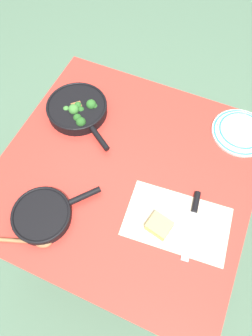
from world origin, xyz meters
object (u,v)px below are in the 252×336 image
at_px(skillet_broccoli, 78,109).
at_px(cheese_block, 159,226).
at_px(dinner_plate_stack, 241,131).
at_px(skillet_eggs, 43,215).
at_px(wooden_spoon, 12,240).
at_px(grater_knife, 193,215).

bearing_deg(skillet_broccoli, cheese_block, -0.75).
bearing_deg(dinner_plate_stack, skillet_eggs, 49.01).
bearing_deg(dinner_plate_stack, cheese_block, 71.92).
height_order(wooden_spoon, cheese_block, cheese_block).
relative_size(skillet_broccoli, grater_knife, 1.33).
height_order(skillet_broccoli, grater_knife, skillet_broccoli).
relative_size(skillet_broccoli, skillet_eggs, 1.20).
xyz_separation_m(skillet_eggs, grater_knife, (-0.52, -0.24, -0.02)).
xyz_separation_m(skillet_broccoli, dinner_plate_stack, (-0.71, -0.19, -0.02)).
bearing_deg(skillet_eggs, wooden_spoon, -164.92).
distance_m(skillet_broccoli, grater_knife, 0.69).
distance_m(skillet_broccoli, skillet_eggs, 0.51).
bearing_deg(skillet_eggs, cheese_block, -31.90).
bearing_deg(skillet_broccoli, grater_knife, 10.86).
bearing_deg(skillet_eggs, grater_knife, -25.95).
xyz_separation_m(cheese_block, dinner_plate_stack, (-0.18, -0.55, -0.01)).
xyz_separation_m(skillet_eggs, dinner_plate_stack, (-0.60, -0.69, -0.01)).
bearing_deg(cheese_block, wooden_spoon, 28.97).
distance_m(skillet_eggs, dinner_plate_stack, 0.91).
xyz_separation_m(wooden_spoon, cheese_block, (-0.48, -0.26, 0.01)).
distance_m(grater_knife, cheese_block, 0.14).
distance_m(cheese_block, dinner_plate_stack, 0.58).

